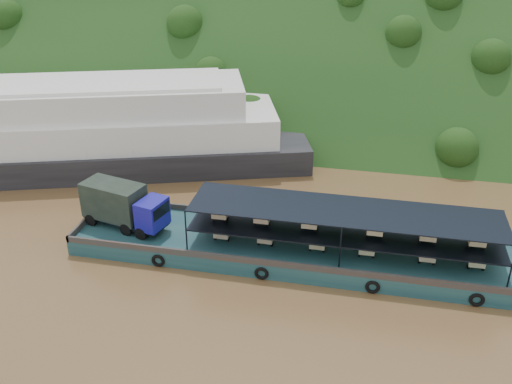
# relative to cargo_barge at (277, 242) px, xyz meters

# --- Properties ---
(ground) EXTENTS (160.00, 160.00, 0.00)m
(ground) POSITION_rel_cargo_barge_xyz_m (-0.58, 1.21, -1.20)
(ground) COLOR brown
(ground) RESTS_ON ground
(hillside) EXTENTS (140.00, 39.60, 39.60)m
(hillside) POSITION_rel_cargo_barge_xyz_m (-0.58, 37.21, -1.20)
(hillside) COLOR #153212
(hillside) RESTS_ON ground
(cargo_barge) EXTENTS (35.09, 7.18, 4.81)m
(cargo_barge) POSITION_rel_cargo_barge_xyz_m (0.00, 0.00, 0.00)
(cargo_barge) COLOR #133744
(cargo_barge) RESTS_ON ground
(passenger_ferry) EXTENTS (45.54, 24.46, 8.97)m
(passenger_ferry) POSITION_rel_cargo_barge_xyz_m (-21.79, 13.40, 2.69)
(passenger_ferry) COLOR black
(passenger_ferry) RESTS_ON ground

